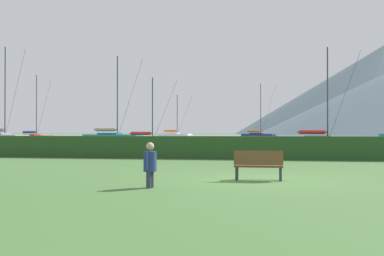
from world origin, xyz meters
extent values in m
plane|color=#477038|center=(0.00, 0.00, 0.00)|extent=(1000.00, 1000.00, 0.00)
cube|color=#8499A8|center=(0.00, 137.00, 0.00)|extent=(320.00, 246.00, 0.00)
cube|color=#284C23|center=(0.00, 11.00, 0.65)|extent=(80.00, 1.20, 1.30)
cube|color=#236B38|center=(-11.94, 30.66, 0.46)|extent=(5.95, 2.60, 0.91)
cone|color=#236B38|center=(-8.66, 30.29, 0.46)|extent=(1.07, 0.88, 0.77)
cube|color=#206032|center=(-12.26, 30.69, 0.79)|extent=(2.28, 1.61, 0.58)
cylinder|color=#333338|center=(-11.44, 30.60, 3.88)|extent=(0.12, 0.12, 6.76)
cylinder|color=#333338|center=(-12.73, 30.74, 1.41)|extent=(2.59, 0.39, 0.10)
cylinder|color=red|center=(-12.73, 30.74, 1.41)|extent=(2.23, 0.60, 0.36)
cylinder|color=#333338|center=(-10.09, 30.45, 3.71)|extent=(2.73, 0.33, 6.43)
cube|color=navy|center=(-1.43, 85.47, 0.57)|extent=(7.62, 4.54, 1.13)
cone|color=navy|center=(2.50, 84.22, 0.57)|extent=(1.47, 1.29, 0.96)
cube|color=#1B2449|center=(-1.82, 85.59, 0.98)|extent=(3.08, 2.46, 0.72)
cylinder|color=#333338|center=(-0.84, 85.28, 6.54)|extent=(0.14, 0.14, 11.85)
cylinder|color=#333338|center=(-2.38, 85.77, 1.76)|extent=(3.13, 1.10, 0.12)
cylinder|color=orange|center=(-2.38, 85.77, 1.76)|extent=(2.77, 1.27, 0.45)
cylinder|color=#333338|center=(0.78, 84.76, 6.25)|extent=(3.28, 1.07, 11.26)
cube|color=red|center=(-37.17, 52.32, 0.50)|extent=(6.58, 3.27, 0.99)
cone|color=red|center=(-33.64, 51.66, 0.50)|extent=(1.21, 1.02, 0.84)
cube|color=#A52020|center=(-37.53, 52.38, 0.86)|extent=(2.57, 1.91, 0.63)
cylinder|color=#333338|center=(-36.64, 52.22, 5.70)|extent=(0.13, 0.13, 10.32)
cylinder|color=#333338|center=(-38.03, 52.48, 1.53)|extent=(2.80, 0.62, 0.11)
cylinder|color=#2847A3|center=(-38.03, 52.48, 1.53)|extent=(2.44, 0.83, 0.40)
cylinder|color=#333338|center=(-35.18, 51.95, 5.44)|extent=(2.95, 0.57, 9.81)
cube|color=#9E9EA3|center=(-35.41, 40.73, 0.59)|extent=(7.85, 4.18, 1.17)
cone|color=#9E9EA3|center=(-31.26, 39.77, 0.59)|extent=(1.47, 1.26, 1.00)
cylinder|color=#333338|center=(-34.79, 40.59, 6.92)|extent=(0.15, 0.15, 12.56)
cylinder|color=#333338|center=(-33.08, 40.19, 6.61)|extent=(3.46, 0.83, 11.94)
cube|color=black|center=(5.58, 29.33, 0.50)|extent=(6.62, 3.21, 1.00)
cone|color=black|center=(9.15, 28.72, 0.50)|extent=(1.22, 1.02, 0.85)
cube|color=black|center=(5.22, 29.39, 0.87)|extent=(2.58, 1.90, 0.63)
cylinder|color=#333338|center=(6.11, 29.24, 5.10)|extent=(0.13, 0.13, 9.11)
cylinder|color=#333338|center=(4.71, 29.48, 1.55)|extent=(2.83, 0.59, 0.11)
cylinder|color=red|center=(4.71, 29.48, 1.55)|extent=(2.46, 0.80, 0.40)
cylinder|color=#333338|center=(7.59, 28.99, 4.87)|extent=(2.98, 0.53, 8.66)
cube|color=white|center=(-19.90, 82.21, 0.59)|extent=(7.85, 4.04, 1.18)
cone|color=white|center=(-15.71, 81.34, 0.59)|extent=(1.46, 1.24, 1.00)
cube|color=silver|center=(-20.32, 82.30, 1.02)|extent=(3.09, 2.33, 0.75)
cylinder|color=#333338|center=(-19.27, 82.08, 5.28)|extent=(0.15, 0.15, 9.26)
cylinder|color=#333338|center=(-20.92, 82.42, 1.82)|extent=(3.32, 0.81, 0.13)
cylinder|color=orange|center=(-20.92, 82.42, 1.82)|extent=(2.90, 1.05, 0.47)
cylinder|color=#333338|center=(-17.54, 81.72, 5.04)|extent=(3.49, 0.76, 8.81)
cube|color=#19707A|center=(-20.02, 42.33, 0.61)|extent=(7.94, 3.46, 1.21)
cone|color=#19707A|center=(-15.65, 41.86, 0.61)|extent=(1.42, 1.17, 1.03)
cube|color=#16646E|center=(-20.46, 42.38, 1.05)|extent=(3.04, 2.15, 0.77)
cylinder|color=#333338|center=(-19.37, 42.26, 6.21)|extent=(0.15, 0.15, 11.09)
cylinder|color=#333338|center=(-21.09, 42.45, 1.87)|extent=(3.46, 0.51, 0.13)
cylinder|color=tan|center=(-21.09, 42.45, 1.87)|extent=(2.98, 0.80, 0.48)
cylinder|color=#333338|center=(-17.56, 42.07, 5.93)|extent=(3.64, 0.43, 10.55)
cube|color=brown|center=(0.08, -0.04, 0.45)|extent=(1.53, 0.46, 0.06)
cube|color=brown|center=(0.07, -0.23, 0.73)|extent=(1.53, 0.14, 0.45)
cylinder|color=#333338|center=(0.76, 0.12, 0.23)|extent=(0.08, 0.08, 0.45)
cylinder|color=#333338|center=(-0.61, 0.13, 0.23)|extent=(0.08, 0.08, 0.45)
cylinder|color=#333338|center=(0.76, -0.21, 0.23)|extent=(0.08, 0.08, 0.45)
cylinder|color=#333338|center=(-0.61, -0.20, 0.23)|extent=(0.08, 0.08, 0.45)
cylinder|color=#2D3347|center=(-2.84, -2.52, 0.23)|extent=(0.14, 0.14, 0.45)
cylinder|color=#2D3347|center=(-2.82, -2.34, 0.23)|extent=(0.14, 0.14, 0.45)
cylinder|color=navy|center=(-2.83, -2.43, 0.73)|extent=(0.36, 0.36, 0.55)
cylinder|color=navy|center=(-2.86, -2.67, 0.75)|extent=(0.09, 0.09, 0.49)
cylinder|color=navy|center=(-2.80, -2.19, 0.75)|extent=(0.09, 0.09, 0.49)
sphere|color=tan|center=(-2.83, -2.43, 1.14)|extent=(0.22, 0.22, 0.22)
camera|label=1|loc=(0.31, -14.13, 1.53)|focal=41.10mm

